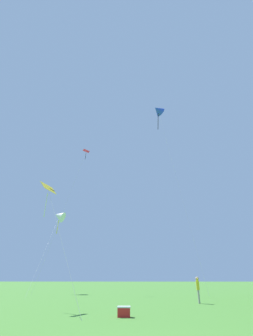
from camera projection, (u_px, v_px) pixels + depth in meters
name	position (u px, v px, depth m)	size (l,w,h in m)	color
kite_red_high	(83.00, 159.00, 40.27)	(3.83, 7.23, 21.07)	red
kite_blue_delta	(158.00, 110.00, 46.45)	(4.46, 10.42, 30.78)	blue
kite_yellow_diamond	(48.00, 194.00, 17.77)	(4.41, 5.53, 7.89)	yellow
kite_white_distant	(59.00, 216.00, 35.75)	(1.79, 10.04, 10.56)	white
person_near_tree	(198.00, 287.00, 18.36)	(0.23, 0.56, 1.73)	gray
picnic_cooler	(124.00, 312.00, 11.60)	(0.60, 0.40, 0.44)	red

